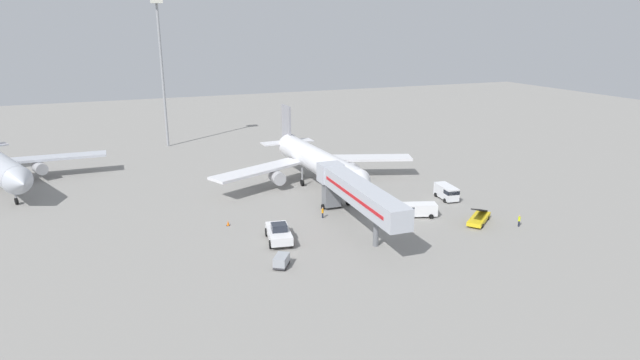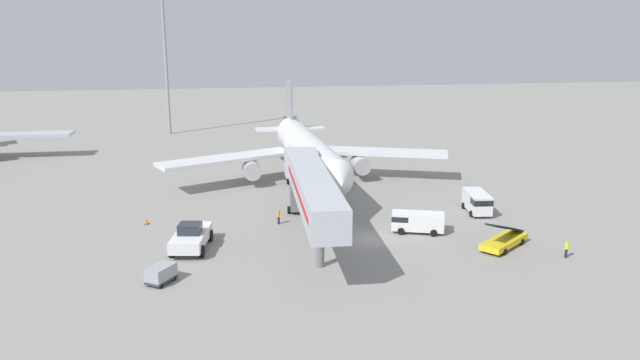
# 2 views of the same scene
# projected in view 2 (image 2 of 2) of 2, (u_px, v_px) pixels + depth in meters

# --- Properties ---
(ground_plane) EXTENTS (300.00, 300.00, 0.00)m
(ground_plane) POSITION_uv_depth(u_px,v_px,m) (372.00, 239.00, 58.04)
(ground_plane) COLOR gray
(airplane_at_gate) EXTENTS (37.91, 36.39, 12.06)m
(airplane_at_gate) POSITION_uv_depth(u_px,v_px,m) (307.00, 151.00, 77.18)
(airplane_at_gate) COLOR silver
(airplane_at_gate) RESTS_ON ground
(jet_bridge) EXTENTS (4.02, 23.90, 6.92)m
(jet_bridge) POSITION_uv_depth(u_px,v_px,m) (311.00, 187.00, 56.48)
(jet_bridge) COLOR #B2B7C1
(jet_bridge) RESTS_ON ground
(pushback_tug) EXTENTS (3.86, 6.75, 2.51)m
(pushback_tug) POSITION_uv_depth(u_px,v_px,m) (191.00, 237.00, 55.12)
(pushback_tug) COLOR white
(pushback_tug) RESTS_ON ground
(belt_loader_truck) EXTENTS (5.84, 5.18, 2.93)m
(belt_loader_truck) POSITION_uv_depth(u_px,v_px,m) (504.00, 240.00, 55.63)
(belt_loader_truck) COLOR yellow
(belt_loader_truck) RESTS_ON ground
(service_van_far_center) EXTENTS (2.70, 5.11, 2.27)m
(service_van_far_center) POSITION_uv_depth(u_px,v_px,m) (477.00, 201.00, 65.79)
(service_van_far_center) COLOR white
(service_van_far_center) RESTS_ON ground
(service_van_far_right) EXTENTS (5.46, 3.62, 1.95)m
(service_van_far_right) POSITION_uv_depth(u_px,v_px,m) (416.00, 221.00, 59.72)
(service_van_far_right) COLOR white
(service_van_far_right) RESTS_ON ground
(baggage_cart_near_right) EXTENTS (2.51, 2.79, 1.42)m
(baggage_cart_near_right) POSITION_uv_depth(u_px,v_px,m) (161.00, 273.00, 47.91)
(baggage_cart_near_right) COLOR #38383D
(baggage_cart_near_right) RESTS_ON ground
(ground_crew_worker_foreground) EXTENTS (0.45, 0.45, 1.67)m
(ground_crew_worker_foreground) POSITION_uv_depth(u_px,v_px,m) (567.00, 248.00, 53.11)
(ground_crew_worker_foreground) COLOR #1E2333
(ground_crew_worker_foreground) RESTS_ON ground
(ground_crew_worker_midground) EXTENTS (0.39, 0.39, 1.61)m
(ground_crew_worker_midground) POSITION_uv_depth(u_px,v_px,m) (279.00, 216.00, 62.16)
(ground_crew_worker_midground) COLOR #1E2333
(ground_crew_worker_midground) RESTS_ON ground
(safety_cone_alpha) EXTENTS (0.46, 0.46, 0.71)m
(safety_cone_alpha) POSITION_uv_depth(u_px,v_px,m) (146.00, 221.00, 62.25)
(safety_cone_alpha) COLOR black
(safety_cone_alpha) RESTS_ON ground
(safety_cone_bravo) EXTENTS (0.31, 0.31, 0.48)m
(safety_cone_bravo) POSITION_uv_depth(u_px,v_px,m) (476.00, 197.00, 71.53)
(safety_cone_bravo) COLOR black
(safety_cone_bravo) RESTS_ON ground
(apron_light_mast) EXTENTS (2.40, 2.40, 32.35)m
(apron_light_mast) POSITION_uv_depth(u_px,v_px,m) (163.00, 15.00, 109.56)
(apron_light_mast) COLOR #93969B
(apron_light_mast) RESTS_ON ground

